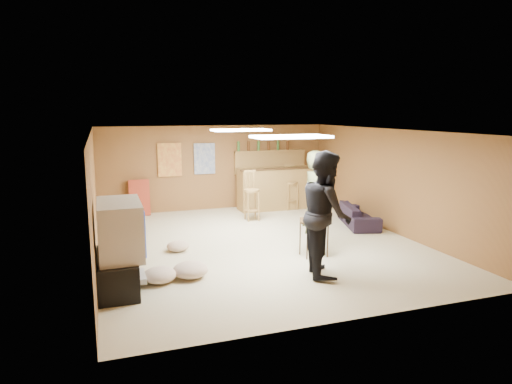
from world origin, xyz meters
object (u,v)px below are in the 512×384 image
object	(u,v)px
tv_body	(120,229)
person_olive	(316,202)
sofa	(358,215)
person_black	(326,213)
tray_table	(314,238)
bar_counter	(276,188)

from	to	relation	value
tv_body	person_olive	distance (m)	3.51
tv_body	sofa	bearing A→B (deg)	22.55
person_olive	person_black	xyz separation A→B (m)	(-0.36, -1.05, 0.05)
person_black	tray_table	world-z (taller)	person_black
bar_counter	person_black	size ratio (longest dim) A/B	1.02
bar_counter	sofa	size ratio (longest dim) A/B	1.26
bar_counter	person_black	xyz separation A→B (m)	(-1.06, -4.85, 0.44)
person_black	person_olive	bearing A→B (deg)	-3.65
tv_body	bar_counter	xyz separation A→B (m)	(4.15, 4.45, -0.35)
sofa	person_olive	bearing A→B (deg)	146.21
person_black	tv_body	bearing A→B (deg)	97.80
person_olive	tray_table	bearing A→B (deg)	143.44
person_olive	bar_counter	bearing A→B (deg)	-12.33
person_black	sofa	size ratio (longest dim) A/B	1.24
sofa	tray_table	size ratio (longest dim) A/B	2.41
person_olive	sofa	size ratio (longest dim) A/B	1.18
tv_body	person_olive	xyz separation A→B (m)	(3.45, 0.65, 0.04)
person_black	tray_table	size ratio (longest dim) A/B	2.98
tray_table	person_olive	bearing A→B (deg)	55.28
bar_counter	sofa	xyz separation A→B (m)	(1.15, -2.25, -0.32)
bar_counter	tv_body	bearing A→B (deg)	-133.00
tv_body	person_black	size ratio (longest dim) A/B	0.56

